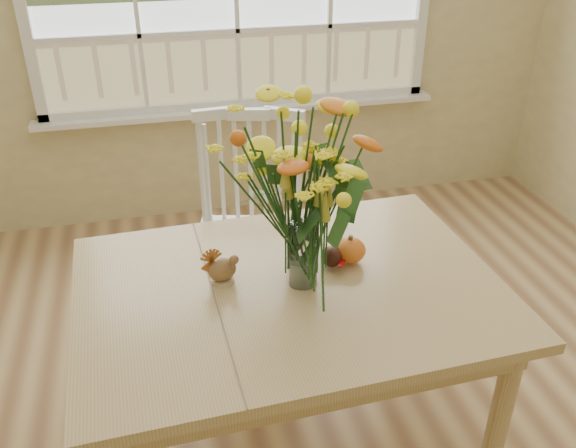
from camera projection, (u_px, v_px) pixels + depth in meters
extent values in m
cube|color=white|center=(241.00, 110.00, 3.68)|extent=(2.42, 0.12, 0.03)
cube|color=tan|center=(289.00, 290.00, 2.02)|extent=(1.42, 1.04, 0.04)
cube|color=tan|center=(289.00, 307.00, 2.05)|extent=(1.30, 0.92, 0.10)
cylinder|color=tan|center=(115.00, 332.00, 2.40)|extent=(0.07, 0.07, 0.70)
cylinder|color=tan|center=(498.00, 422.00, 2.00)|extent=(0.07, 0.07, 0.70)
cylinder|color=tan|center=(396.00, 285.00, 2.68)|extent=(0.07, 0.07, 0.70)
cube|color=white|center=(250.00, 245.00, 2.71)|extent=(0.57, 0.56, 0.05)
cube|color=white|center=(250.00, 172.00, 2.74)|extent=(0.47, 0.15, 0.54)
cylinder|color=white|center=(208.00, 314.00, 2.69)|extent=(0.04, 0.04, 0.47)
cylinder|color=white|center=(216.00, 270.00, 2.99)|extent=(0.04, 0.04, 0.47)
cylinder|color=white|center=(291.00, 314.00, 2.69)|extent=(0.04, 0.04, 0.47)
cylinder|color=white|center=(291.00, 270.00, 2.99)|extent=(0.04, 0.04, 0.47)
cylinder|color=white|center=(303.00, 254.00, 1.97)|extent=(0.10, 0.10, 0.22)
ellipsoid|color=#D15A18|center=(350.00, 251.00, 2.11)|extent=(0.11, 0.11, 0.09)
cylinder|color=#CCB78C|center=(223.00, 280.00, 2.02)|extent=(0.08, 0.08, 0.01)
ellipsoid|color=brown|center=(222.00, 269.00, 2.00)|extent=(0.11, 0.09, 0.08)
ellipsoid|color=#38160F|center=(332.00, 257.00, 2.09)|extent=(0.08, 0.08, 0.07)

